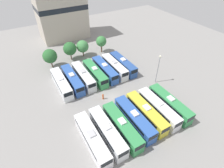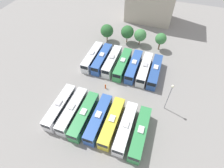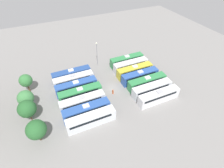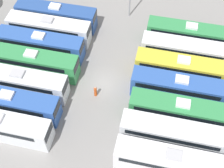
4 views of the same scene
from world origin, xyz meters
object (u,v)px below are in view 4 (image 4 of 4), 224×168
object	(u,v)px
bus_6	(189,35)
bus_13	(56,15)
bus_10	(33,62)
bus_12	(49,29)
bus_1	(174,134)
bus_9	(20,82)
bus_0	(171,162)
bus_4	(181,68)
bus_8	(10,103)
bus_3	(179,88)
bus_5	(186,51)
worker_person	(95,91)
bus_2	(180,111)
bus_11	(40,44)

from	to	relation	value
bus_6	bus_13	size ratio (longest dim) A/B	1.00
bus_10	bus_12	distance (m)	6.52
bus_1	bus_9	bearing A→B (deg)	80.92
bus_0	bus_4	bearing A→B (deg)	0.30
bus_8	bus_10	xyz separation A→B (m)	(6.63, -0.35, 0.00)
bus_3	bus_12	bearing A→B (deg)	71.35
bus_8	bus_9	xyz separation A→B (m)	(3.22, 0.03, 0.00)
bus_8	bus_3	bearing A→B (deg)	-71.15
bus_5	bus_6	distance (m)	3.28
bus_5	bus_13	world-z (taller)	same
bus_3	bus_4	size ratio (longest dim) A/B	1.00
bus_0	bus_9	size ratio (longest dim) A/B	1.00
bus_9	bus_13	bearing A→B (deg)	-1.40
bus_13	worker_person	world-z (taller)	bus_13
bus_1	bus_4	size ratio (longest dim) A/B	1.00
bus_4	bus_3	bearing A→B (deg)	-179.27
bus_10	bus_1	bearing A→B (deg)	-108.85
bus_1	bus_12	bearing A→B (deg)	55.92
bus_0	bus_3	world-z (taller)	same
bus_9	bus_10	world-z (taller)	same
bus_10	bus_12	world-z (taller)	same
bus_9	bus_13	world-z (taller)	same
bus_0	bus_10	xyz separation A→B (m)	(9.82, 19.14, 0.00)
bus_2	bus_11	bearing A→B (deg)	71.34
bus_6	bus_4	bearing A→B (deg)	175.25
bus_3	bus_5	world-z (taller)	same
bus_0	bus_13	xyz separation A→B (m)	(19.33, 19.21, 0.00)
bus_3	bus_11	size ratio (longest dim) A/B	1.00
bus_5	bus_8	world-z (taller)	same
bus_0	bus_1	distance (m)	3.29
bus_4	bus_10	bearing A→B (deg)	99.54
bus_8	bus_9	bearing A→B (deg)	0.60
bus_2	bus_6	world-z (taller)	same
bus_3	bus_9	size ratio (longest dim) A/B	1.00
bus_1	worker_person	xyz separation A→B (m)	(4.39, 10.16, -0.96)
bus_11	bus_13	size ratio (longest dim) A/B	1.00
bus_1	bus_3	world-z (taller)	same
bus_10	bus_8	bearing A→B (deg)	176.95
bus_3	worker_person	xyz separation A→B (m)	(-2.15, 10.15, -0.96)
bus_3	bus_4	world-z (taller)	same
bus_0	bus_10	size ratio (longest dim) A/B	1.00
bus_4	bus_13	distance (m)	20.15
bus_2	worker_person	xyz separation A→B (m)	(1.23, 10.56, -0.96)
bus_6	worker_person	bearing A→B (deg)	137.99
worker_person	bus_6	bearing A→B (deg)	-42.01
bus_8	bus_9	world-z (taller)	same
bus_8	bus_11	distance (m)	9.94
bus_12	bus_6	bearing A→B (deg)	-80.90
bus_9	worker_person	size ratio (longest dim) A/B	6.86
worker_person	bus_12	bearing A→B (deg)	46.50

